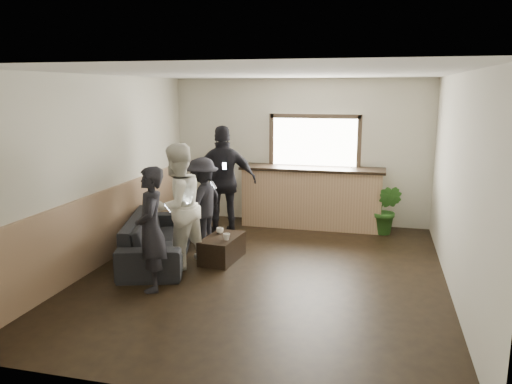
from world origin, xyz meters
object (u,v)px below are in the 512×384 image
(person_c, at_px, (202,202))
(bar_counter, at_px, (312,193))
(sofa, at_px, (158,237))
(coffee_table, at_px, (222,248))
(cup_b, at_px, (227,237))
(cup_a, at_px, (220,230))
(potted_plant, at_px, (387,210))
(person_a, at_px, (151,229))
(person_d, at_px, (224,181))
(person_b, at_px, (177,207))

(person_c, bearing_deg, bar_counter, 148.15)
(sofa, height_order, coffee_table, sofa)
(cup_b, bearing_deg, cup_a, 123.16)
(coffee_table, height_order, potted_plant, potted_plant)
(sofa, distance_m, potted_plant, 4.09)
(cup_b, bearing_deg, coffee_table, 129.89)
(coffee_table, xyz_separation_m, cup_a, (-0.09, 0.18, 0.23))
(bar_counter, xyz_separation_m, person_a, (-1.60, -3.59, 0.17))
(bar_counter, bearing_deg, sofa, -130.08)
(cup_b, height_order, potted_plant, potted_plant)
(bar_counter, distance_m, potted_plant, 1.42)
(sofa, bearing_deg, person_a, -175.59)
(person_a, relative_size, person_d, 0.83)
(person_b, bearing_deg, person_d, -158.79)
(sofa, xyz_separation_m, cup_a, (0.90, 0.33, 0.08))
(potted_plant, height_order, person_a, person_a)
(cup_b, xyz_separation_m, person_d, (-0.49, 1.44, 0.57))
(sofa, relative_size, person_a, 1.39)
(sofa, xyz_separation_m, person_a, (0.45, -1.15, 0.48))
(cup_a, distance_m, potted_plant, 3.17)
(bar_counter, height_order, sofa, bar_counter)
(cup_b, bearing_deg, bar_counter, 68.75)
(person_b, relative_size, person_c, 1.22)
(cup_a, bearing_deg, person_c, 135.34)
(cup_a, xyz_separation_m, person_b, (-0.45, -0.62, 0.50))
(potted_plant, relative_size, person_b, 0.50)
(bar_counter, bearing_deg, cup_b, -111.25)
(coffee_table, distance_m, potted_plant, 3.22)
(bar_counter, height_order, person_a, bar_counter)
(coffee_table, xyz_separation_m, person_a, (-0.54, -1.30, 0.63))
(cup_a, relative_size, person_b, 0.06)
(bar_counter, bearing_deg, person_a, -114.04)
(sofa, distance_m, cup_b, 1.11)
(bar_counter, bearing_deg, person_d, -145.65)
(coffee_table, relative_size, cup_b, 7.73)
(person_b, distance_m, person_c, 1.07)
(coffee_table, height_order, cup_b, cup_b)
(bar_counter, distance_m, person_c, 2.31)
(coffee_table, xyz_separation_m, cup_b, (0.12, -0.14, 0.24))
(person_d, bearing_deg, potted_plant, 173.78)
(person_a, relative_size, person_c, 1.09)
(sofa, height_order, potted_plant, potted_plant)
(bar_counter, relative_size, cup_a, 23.79)
(potted_plant, bearing_deg, person_d, -165.06)
(coffee_table, bearing_deg, cup_a, 116.99)
(coffee_table, bearing_deg, person_d, 106.03)
(person_b, xyz_separation_m, person_c, (0.00, 1.06, -0.17))
(sofa, distance_m, coffee_table, 1.01)
(sofa, bearing_deg, person_c, -47.21)
(bar_counter, bearing_deg, potted_plant, -9.25)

